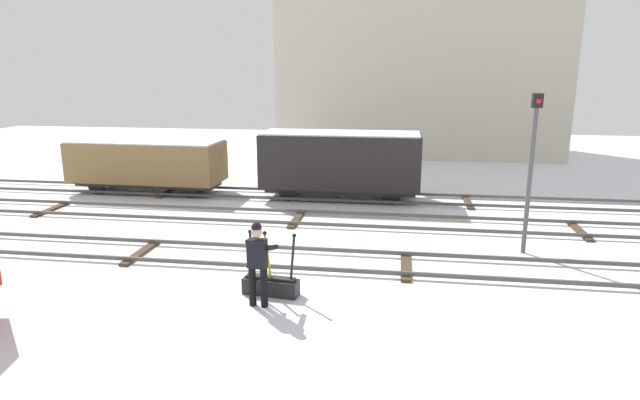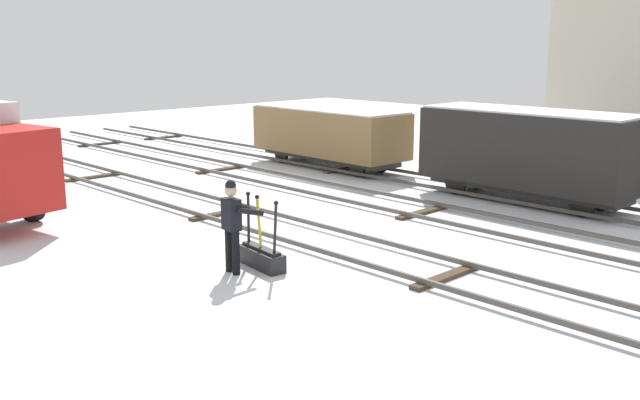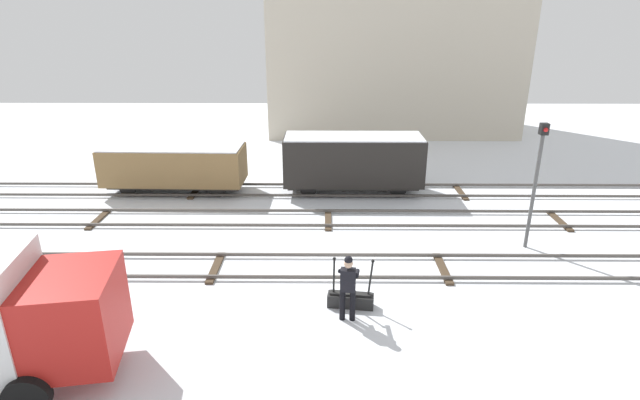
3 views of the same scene
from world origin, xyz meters
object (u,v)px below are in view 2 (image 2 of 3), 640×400
object	(u,v)px
rail_worker	(233,220)
freight_car_near_switch	(528,150)
freight_car_mid_siding	(329,133)
switch_lever_frame	(261,255)

from	to	relation	value
rail_worker	freight_car_near_switch	size ratio (longest dim) A/B	0.31
rail_worker	freight_car_near_switch	distance (m)	9.68
freight_car_mid_siding	freight_car_near_switch	xyz separation A→B (m)	(7.77, -0.00, 0.23)
switch_lever_frame	freight_car_near_switch	size ratio (longest dim) A/B	0.24
switch_lever_frame	freight_car_near_switch	bearing A→B (deg)	93.72
freight_car_mid_siding	freight_car_near_switch	bearing A→B (deg)	1.29
freight_car_mid_siding	freight_car_near_switch	size ratio (longest dim) A/B	1.02
switch_lever_frame	rail_worker	xyz separation A→B (m)	(-0.11, -0.59, 0.79)
freight_car_mid_siding	freight_car_near_switch	world-z (taller)	freight_car_near_switch
rail_worker	freight_car_mid_siding	size ratio (longest dim) A/B	0.30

